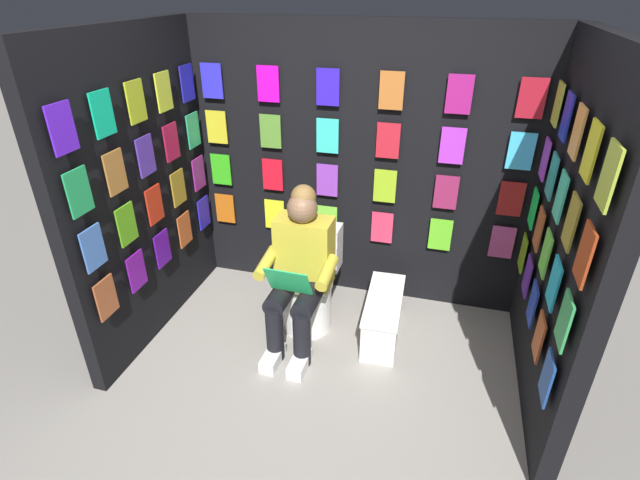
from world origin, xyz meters
TOP-DOWN VIEW (x-y plane):
  - ground_plane at (0.00, 0.00)m, footprint 30.00×30.00m
  - display_wall_back at (0.00, -1.67)m, footprint 2.73×0.14m
  - display_wall_left at (-1.36, -0.81)m, footprint 0.14×1.62m
  - display_wall_right at (1.36, -0.81)m, footprint 0.14×1.62m
  - toilet at (0.24, -1.10)m, footprint 0.41×0.56m
  - person_reading at (0.24, -0.87)m, footprint 0.53×0.69m
  - comic_longbox_near at (-0.35, -1.06)m, footprint 0.28×0.71m

SIDE VIEW (x-z plane):
  - ground_plane at x=0.00m, z-range 0.00..0.00m
  - comic_longbox_near at x=-0.35m, z-range 0.00..0.34m
  - toilet at x=0.24m, z-range -0.06..0.71m
  - person_reading at x=0.24m, z-range 0.00..1.20m
  - display_wall_back at x=0.00m, z-range 0.00..2.18m
  - display_wall_left at x=-1.36m, z-range 0.00..2.18m
  - display_wall_right at x=1.36m, z-range 0.00..2.18m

